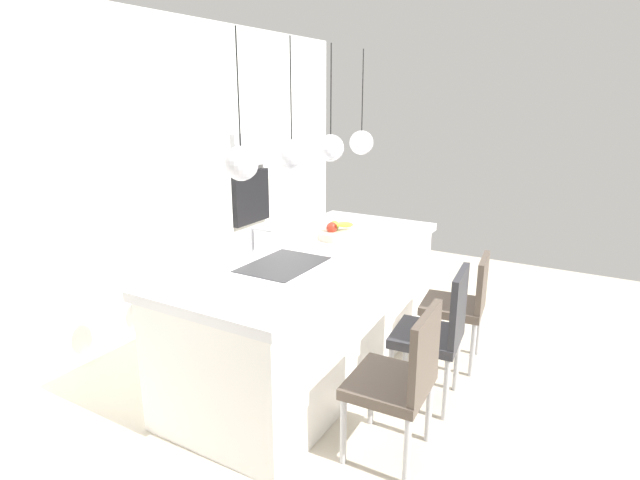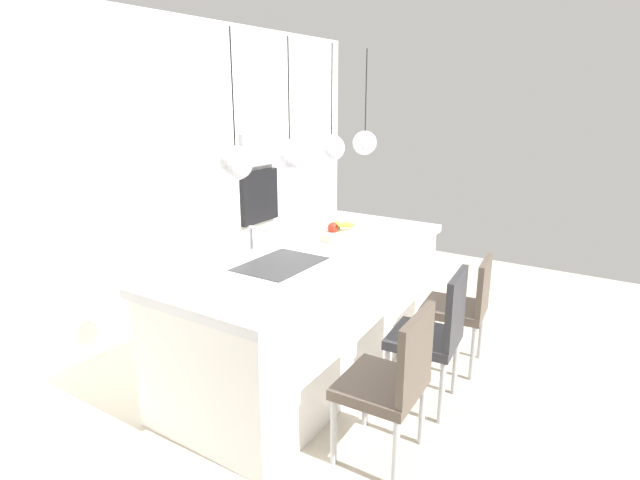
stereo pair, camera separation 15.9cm
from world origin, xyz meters
TOP-DOWN VIEW (x-y plane):
  - floor at (0.00, 0.00)m, footprint 6.60×6.60m
  - back_wall at (0.00, 1.65)m, footprint 6.00×0.10m
  - kitchen_island at (0.00, 0.00)m, footprint 2.40×1.01m
  - sink_basin at (-0.37, 0.00)m, footprint 0.56×0.40m
  - faucet at (-0.37, 0.21)m, footprint 0.02×0.17m
  - fruit_bowl at (0.35, -0.00)m, footprint 0.30×0.30m
  - microwave at (1.33, 1.58)m, footprint 0.54×0.08m
  - oven at (1.33, 1.58)m, footprint 0.56×0.08m
  - chair_near at (-0.61, -0.92)m, footprint 0.47×0.44m
  - chair_middle at (0.01, -0.92)m, footprint 0.46×0.45m
  - chair_far at (0.59, -0.91)m, footprint 0.45×0.47m
  - pendant_light_left at (-0.75, 0.00)m, footprint 0.19×0.19m
  - pendant_light_center_left at (-0.25, 0.00)m, footprint 0.19×0.19m
  - pendant_light_center_right at (0.25, 0.00)m, footprint 0.19×0.19m
  - pendant_light_right at (0.75, 0.00)m, footprint 0.19×0.19m

SIDE VIEW (x-z plane):
  - floor at x=0.00m, z-range 0.00..0.00m
  - kitchen_island at x=0.00m, z-range 0.00..0.90m
  - chair_far at x=0.59m, z-range 0.06..0.90m
  - chair_near at x=-0.61m, z-range 0.05..0.93m
  - chair_middle at x=0.01m, z-range 0.05..0.96m
  - sink_basin at x=-0.37m, z-range 0.88..0.90m
  - oven at x=1.33m, z-range 0.62..1.18m
  - fruit_bowl at x=0.35m, z-range 0.86..1.01m
  - faucet at x=-0.37m, z-range 0.93..1.15m
  - back_wall at x=0.00m, z-range 0.00..2.60m
  - microwave at x=1.33m, z-range 1.23..1.57m
  - pendant_light_left at x=-0.75m, z-range 1.19..1.98m
  - pendant_light_center_left at x=-0.25m, z-range 1.19..1.98m
  - pendant_light_center_right at x=0.25m, z-range 1.19..1.98m
  - pendant_light_right at x=0.75m, z-range 1.19..1.98m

